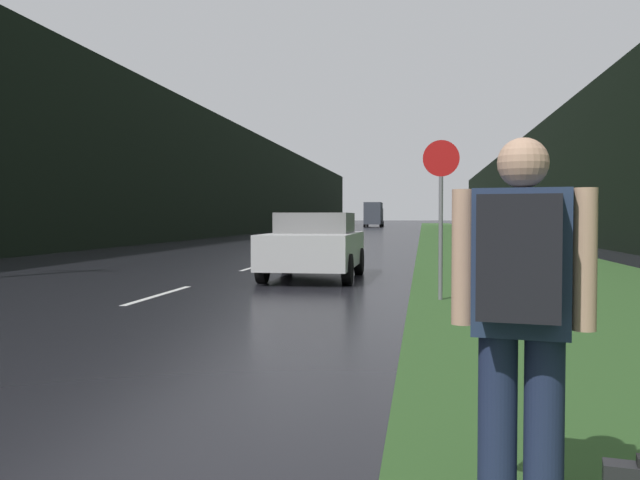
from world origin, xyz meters
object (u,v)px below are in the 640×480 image
(hitchhiker_with_backpack, at_px, (521,310))
(delivery_truck, at_px, (374,214))
(stop_sign, at_px, (441,205))
(car_passing_near, at_px, (315,245))

(hitchhiker_with_backpack, xyz_separation_m, delivery_truck, (-7.29, 92.93, 0.81))
(stop_sign, relative_size, delivery_truck, 0.35)
(hitchhiker_with_backpack, height_order, delivery_truck, delivery_truck)
(stop_sign, distance_m, delivery_truck, 84.81)
(stop_sign, bearing_deg, car_passing_near, 125.68)
(car_passing_near, bearing_deg, hitchhiker_with_backpack, 103.14)
(hitchhiker_with_backpack, bearing_deg, delivery_truck, 105.35)
(stop_sign, xyz_separation_m, hitchhiker_with_backpack, (0.12, -8.42, -0.59))
(car_passing_near, distance_m, delivery_truck, 80.83)
(car_passing_near, bearing_deg, stop_sign, 125.68)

